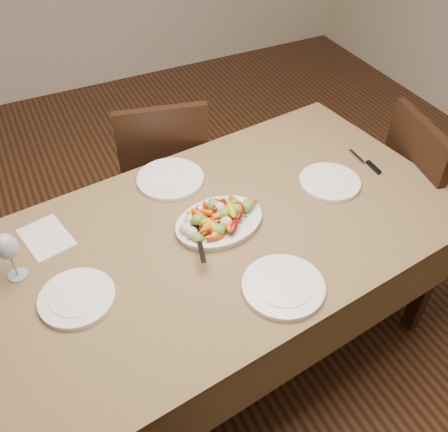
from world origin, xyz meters
TOP-DOWN VIEW (x-y plane):
  - floor at (0.00, 0.00)m, footprint 6.00×6.00m
  - dining_table at (0.01, 0.21)m, footprint 1.95×1.26m
  - chair_far at (0.04, 1.01)m, footprint 0.50×0.50m
  - chair_right at (1.15, 0.19)m, footprint 0.50×0.50m
  - serving_platter at (0.00, 0.23)m, footprint 0.36×0.29m
  - roasted_vegetables at (0.00, 0.23)m, footprint 0.30×0.22m
  - serving_spoon at (-0.06, 0.18)m, footprint 0.29×0.14m
  - plate_left at (-0.57, 0.12)m, footprint 0.25×0.25m
  - plate_right at (0.52, 0.25)m, footprint 0.25×0.25m
  - plate_far at (-0.07, 0.56)m, footprint 0.28×0.28m
  - plate_near at (0.06, -0.14)m, footprint 0.28×0.28m
  - wine_glass at (-0.73, 0.31)m, footprint 0.08×0.08m
  - menu_card at (-0.60, 0.45)m, footprint 0.19×0.24m
  - table_knife at (0.75, 0.30)m, footprint 0.03×0.20m

SIDE VIEW (x-z plane):
  - floor at x=0.00m, z-range 0.00..0.00m
  - dining_table at x=0.01m, z-range 0.00..0.76m
  - chair_far at x=0.04m, z-range 0.00..0.95m
  - chair_right at x=1.15m, z-range 0.00..0.95m
  - menu_card at x=-0.60m, z-range 0.76..0.76m
  - table_knife at x=0.75m, z-range 0.76..0.77m
  - plate_left at x=-0.57m, z-range 0.76..0.78m
  - plate_right at x=0.52m, z-range 0.76..0.78m
  - plate_far at x=-0.07m, z-range 0.76..0.78m
  - plate_near at x=0.06m, z-range 0.76..0.78m
  - serving_platter at x=0.00m, z-range 0.76..0.78m
  - serving_spoon at x=-0.06m, z-range 0.79..0.82m
  - roasted_vegetables at x=0.00m, z-range 0.78..0.87m
  - wine_glass at x=-0.73m, z-range 0.76..0.96m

